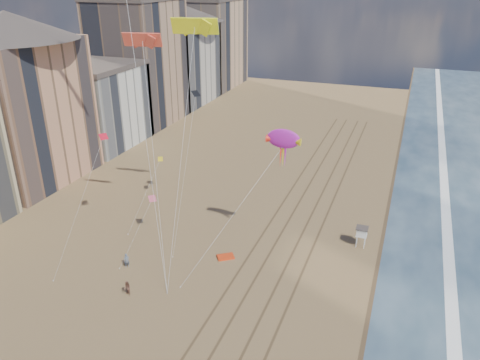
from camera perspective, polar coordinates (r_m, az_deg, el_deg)
name	(u,v)px	position (r m, az deg, el deg)	size (l,w,h in m)	color
wet_sand	(416,225)	(73.37, 20.67, -5.10)	(260.00, 260.00, 0.00)	#42301E
foam	(447,230)	(73.67, 23.92, -5.55)	(260.00, 260.00, 0.00)	white
tracks	(289,237)	(65.93, 6.04, -6.95)	(7.68, 120.00, 0.01)	brown
buildings	(126,70)	(111.42, -13.77, 12.88)	(34.72, 131.35, 29.00)	#C6B284
lifeguard_stand	(362,232)	(64.58, 14.63, -6.14)	(1.57, 1.57, 2.84)	silver
grounded_kite	(226,257)	(61.25, -1.77, -9.34)	(2.13, 1.35, 0.24)	red
show_kite	(283,139)	(55.71, 5.31, 4.98)	(6.50, 6.18, 20.62)	#B31BA4
kite_flyer_a	(127,261)	(60.70, -13.63, -9.52)	(0.69, 0.45, 1.88)	slate
kite_flyer_b	(127,288)	(55.94, -13.57, -12.73)	(0.91, 0.71, 1.87)	brown
small_kites	(152,147)	(64.16, -10.71, 3.98)	(10.66, 14.11, 13.86)	gold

